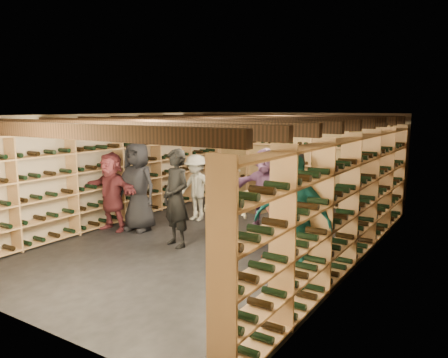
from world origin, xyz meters
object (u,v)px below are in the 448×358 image
at_px(crate_stack_left, 226,197).
at_px(crate_loose, 301,219).
at_px(person_1, 176,198).
at_px(person_7, 289,199).
at_px(crate_stack_right, 255,202).
at_px(person_3, 225,200).
at_px(person_11, 265,188).
at_px(person_6, 224,193).
at_px(person_5, 112,191).
at_px(person_9, 196,188).
at_px(person_8, 286,212).
at_px(person_4, 292,222).
at_px(person_12, 295,192).
at_px(person_0, 138,187).

height_order(crate_stack_left, crate_loose, crate_stack_left).
distance_m(person_1, person_7, 2.04).
bearing_deg(crate_stack_right, person_3, -75.25).
xyz_separation_m(person_1, person_3, (0.55, 0.82, -0.13)).
bearing_deg(person_7, person_11, 133.08).
bearing_deg(crate_loose, person_6, -135.37).
xyz_separation_m(person_5, person_7, (3.68, 0.67, 0.13)).
height_order(crate_stack_left, person_7, person_7).
height_order(crate_loose, person_1, person_1).
xyz_separation_m(crate_loose, person_9, (-2.13, -1.01, 0.66)).
bearing_deg(person_3, person_9, 150.21).
bearing_deg(person_8, person_7, 100.71).
xyz_separation_m(person_4, person_9, (-3.36, 2.33, -0.21)).
height_order(person_7, person_11, person_7).
height_order(person_9, person_11, person_11).
xyz_separation_m(person_9, person_11, (1.59, 0.30, 0.10)).
height_order(person_6, person_12, person_12).
bearing_deg(person_3, person_11, 83.03).
xyz_separation_m(crate_loose, person_1, (-1.32, -2.73, 0.82)).
relative_size(crate_stack_left, person_12, 0.41).
height_order(person_5, person_9, person_5).
bearing_deg(crate_loose, person_7, -74.00).
bearing_deg(person_1, crate_stack_left, 121.55).
distance_m(person_1, person_9, 1.91).
bearing_deg(crate_loose, person_5, -140.27).
distance_m(person_7, person_12, 1.30).
height_order(crate_stack_left, person_0, person_0).
height_order(person_0, person_6, person_0).
bearing_deg(person_0, crate_stack_left, 74.75).
xyz_separation_m(person_0, person_4, (3.88, -1.00, 0.03)).
bearing_deg(person_4, person_8, 112.16).
xyz_separation_m(person_4, person_6, (-2.47, 2.11, -0.21)).
bearing_deg(person_6, person_3, -42.08).
xyz_separation_m(person_7, person_9, (-2.69, 0.92, -0.20)).
bearing_deg(person_3, crate_stack_left, 126.03).
xyz_separation_m(crate_stack_left, person_6, (0.82, -1.34, 0.41)).
xyz_separation_m(person_8, person_11, (-1.28, 1.75, -0.01)).
distance_m(person_5, person_6, 2.34).
relative_size(person_7, person_11, 1.12).
bearing_deg(person_8, person_11, 117.86).
bearing_deg(person_12, person_5, -160.75).
xyz_separation_m(person_1, person_7, (1.88, 0.80, 0.05)).
bearing_deg(person_4, person_7, 108.56).
bearing_deg(person_12, person_7, -81.97).
xyz_separation_m(person_6, person_9, (-0.90, 0.22, 0.00)).
xyz_separation_m(person_0, person_6, (1.41, 1.11, -0.17)).
relative_size(crate_loose, person_12, 0.30).
distance_m(crate_stack_left, person_8, 3.83).
bearing_deg(person_7, person_1, -155.81).
bearing_deg(person_3, person_5, -159.79).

